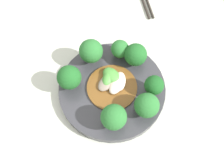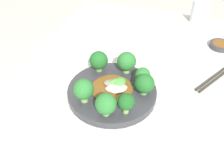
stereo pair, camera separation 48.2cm
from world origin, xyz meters
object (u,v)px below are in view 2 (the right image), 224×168
object	(u,v)px
broccoli_southeast	(84,90)
drinking_glass	(200,11)
broccoli_southwest	(99,61)
sauce_dish	(220,45)
plate	(112,92)
broccoli_west	(127,62)
chopsticks	(217,76)
broccoli_north	(145,84)
broccoli_northwest	(143,75)
broccoli_northeast	(126,102)
stirfry_center	(115,86)
broccoli_east	(106,104)

from	to	relation	value
broccoli_southeast	drinking_glass	distance (m)	0.65
broccoli_southwest	sauce_dish	size ratio (longest dim) A/B	0.85
plate	broccoli_west	xyz separation A→B (m)	(-0.09, 0.02, 0.05)
drinking_glass	sauce_dish	world-z (taller)	drinking_glass
chopsticks	plate	bearing A→B (deg)	-57.94
broccoli_north	broccoli_northwest	distance (m)	0.04
broccoli_north	sauce_dish	bearing A→B (deg)	149.60
broccoli_northeast	broccoli_southwest	xyz separation A→B (m)	(-0.14, -0.13, 0.00)
plate	stirfry_center	world-z (taller)	stirfry_center
broccoli_east	drinking_glass	bearing A→B (deg)	163.40
broccoli_southwest	stirfry_center	distance (m)	0.10
plate	sauce_dish	distance (m)	0.46
plate	broccoli_northwest	xyz separation A→B (m)	(-0.05, 0.07, 0.04)
drinking_glass	chopsticks	world-z (taller)	drinking_glass
broccoli_northeast	broccoli_west	world-z (taller)	broccoli_west
plate	sauce_dish	bearing A→B (deg)	140.97
sauce_dish	broccoli_west	bearing A→B (deg)	-45.66
broccoli_west	broccoli_southwest	bearing A→B (deg)	-76.74
plate	broccoli_southwest	xyz separation A→B (m)	(-0.07, -0.07, 0.05)
broccoli_northeast	broccoli_north	bearing A→B (deg)	162.03
broccoli_northeast	broccoli_northwest	world-z (taller)	broccoli_northeast
broccoli_east	sauce_dish	distance (m)	0.53
plate	sauce_dish	world-z (taller)	plate
broccoli_northeast	sauce_dish	size ratio (longest dim) A/B	0.78
broccoli_west	chopsticks	world-z (taller)	broccoli_west
broccoli_southwest	broccoli_east	bearing A→B (deg)	25.89
broccoli_north	broccoli_northwest	world-z (taller)	broccoli_north
broccoli_southwest	broccoli_northeast	bearing A→B (deg)	41.37
plate	chopsticks	distance (m)	0.34
chopsticks	broccoli_northeast	bearing A→B (deg)	-41.92
broccoli_east	broccoli_northwest	distance (m)	0.16
broccoli_southwest	broccoli_east	world-z (taller)	broccoli_southwest
broccoli_southeast	stirfry_center	distance (m)	0.10
stirfry_center	sauce_dish	world-z (taller)	stirfry_center
plate	stirfry_center	xyz separation A→B (m)	(-0.01, 0.01, 0.02)
broccoli_west	sauce_dish	distance (m)	0.39
plate	broccoli_southeast	distance (m)	0.10
broccoli_northwest	stirfry_center	size ratio (longest dim) A/B	0.44
chopsticks	broccoli_east	bearing A→B (deg)	-44.84
plate	broccoli_southwest	world-z (taller)	broccoli_southwest
plate	broccoli_northeast	world-z (taller)	broccoli_northeast
broccoli_southwest	broccoli_north	distance (m)	0.16
broccoli_northeast	drinking_glass	distance (m)	0.61
broccoli_southwest	broccoli_northwest	bearing A→B (deg)	82.23
broccoli_west	stirfry_center	world-z (taller)	broccoli_west
broccoli_east	drinking_glass	world-z (taller)	drinking_glass
broccoli_west	sauce_dish	bearing A→B (deg)	134.34
plate	drinking_glass	size ratio (longest dim) A/B	2.67
broccoli_north	chopsticks	bearing A→B (deg)	130.00
chopsticks	sauce_dish	distance (m)	0.18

